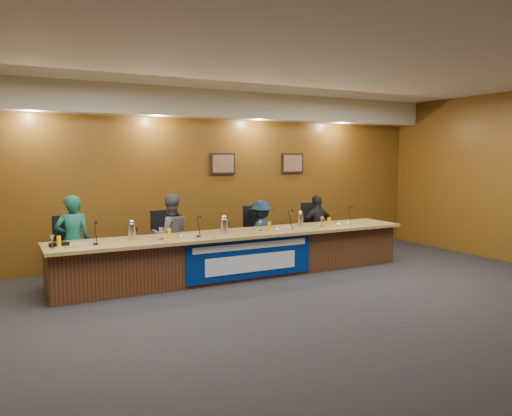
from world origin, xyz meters
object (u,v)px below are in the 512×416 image
at_px(panelist_b, 171,235).
at_px(panelist_c, 261,233).
at_px(banner, 251,258).
at_px(carafe_left, 132,232).
at_px(panelist_d, 317,227).
at_px(office_chair_d, 314,234).
at_px(office_chair_b, 169,246).
at_px(carafe_mid, 224,226).
at_px(panelist_a, 73,241).
at_px(carafe_right, 300,220).
at_px(speakerphone, 59,244).
at_px(office_chair_a, 73,255).
at_px(dais_body, 240,255).
at_px(office_chair_c, 258,238).

height_order(panelist_b, panelist_c, panelist_b).
distance_m(banner, carafe_left, 1.90).
distance_m(panelist_d, office_chair_d, 0.17).
xyz_separation_m(office_chair_b, carafe_mid, (0.70, -0.71, 0.38)).
bearing_deg(banner, office_chair_d, 29.34).
distance_m(panelist_a, carafe_left, 0.95).
bearing_deg(panelist_c, carafe_right, 120.51).
bearing_deg(panelist_a, panelist_d, -175.74).
xyz_separation_m(panelist_b, carafe_mid, (0.70, -0.61, 0.18)).
height_order(banner, carafe_right, carafe_right).
bearing_deg(carafe_left, office_chair_d, 9.56).
distance_m(panelist_d, speakerphone, 4.81).
height_order(office_chair_b, carafe_left, carafe_left).
height_order(panelist_a, carafe_left, panelist_a).
height_order(office_chair_a, office_chair_d, same).
height_order(banner, panelist_d, panelist_d).
relative_size(panelist_a, carafe_right, 6.09).
bearing_deg(carafe_left, dais_body, -1.90).
height_order(panelist_b, office_chair_b, panelist_b).
relative_size(banner, carafe_right, 9.46).
height_order(office_chair_c, carafe_mid, carafe_mid).
relative_size(dais_body, panelist_d, 4.81).
xyz_separation_m(dais_body, office_chair_d, (1.97, 0.69, 0.13)).
height_order(panelist_d, office_chair_c, panelist_d).
distance_m(panelist_c, office_chair_b, 1.73).
xyz_separation_m(banner, carafe_mid, (-0.30, 0.39, 0.48)).
distance_m(dais_body, speakerphone, 2.84).
xyz_separation_m(panelist_d, office_chair_c, (-1.25, 0.10, -0.14)).
relative_size(panelist_c, office_chair_b, 2.49).
relative_size(banner, carafe_mid, 9.61).
height_order(panelist_a, office_chair_c, panelist_a).
relative_size(panelist_a, carafe_mid, 6.18).
xyz_separation_m(office_chair_a, carafe_left, (0.77, -0.63, 0.39)).
relative_size(office_chair_b, carafe_left, 2.01).
bearing_deg(office_chair_b, speakerphone, -170.78).
bearing_deg(dais_body, office_chair_b, 145.43).
bearing_deg(panelist_d, panelist_a, 0.84).
bearing_deg(panelist_a, carafe_right, 175.96).
distance_m(banner, panelist_d, 2.22).
bearing_deg(office_chair_b, office_chair_a, 169.32).
xyz_separation_m(panelist_c, office_chair_b, (-1.72, 0.10, -0.12)).
bearing_deg(panelist_c, office_chair_c, -101.37).
bearing_deg(office_chair_b, carafe_left, -151.65).
height_order(panelist_a, speakerphone, panelist_a).
relative_size(panelist_c, office_chair_c, 2.49).
relative_size(panelist_a, panelist_b, 1.03).
distance_m(office_chair_a, speakerphone, 0.77).
distance_m(dais_body, panelist_a, 2.64).
bearing_deg(carafe_right, carafe_left, 179.65).
xyz_separation_m(panelist_a, carafe_left, (0.77, -0.53, 0.16)).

